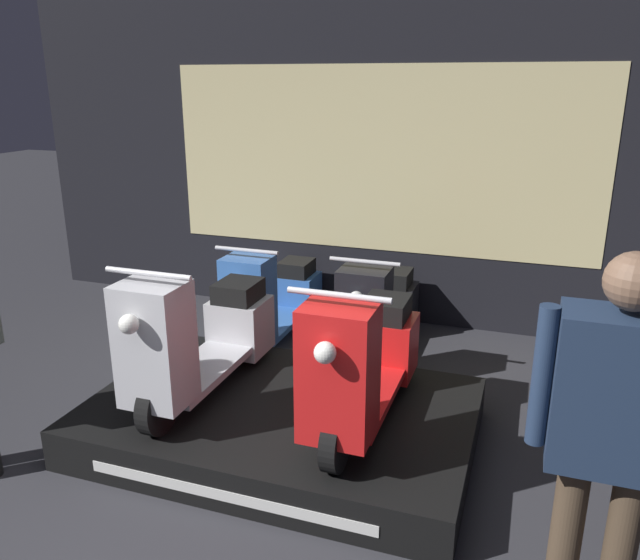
{
  "coord_description": "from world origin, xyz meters",
  "views": [
    {
      "loc": [
        1.42,
        -2.02,
        2.26
      ],
      "look_at": [
        0.0,
        2.04,
        0.87
      ],
      "focal_mm": 35.0,
      "sensor_mm": 36.0,
      "label": 1
    }
  ],
  "objects": [
    {
      "name": "shop_wall_back",
      "position": [
        0.0,
        3.69,
        1.6
      ],
      "size": [
        7.34,
        0.09,
        3.2
      ],
      "color": "black",
      "rests_on": "ground_plane"
    },
    {
      "name": "display_platform",
      "position": [
        0.0,
        1.29,
        0.13
      ],
      "size": [
        2.44,
        1.6,
        0.27
      ],
      "color": "black",
      "rests_on": "ground_plane"
    },
    {
      "name": "scooter_display_left",
      "position": [
        -0.55,
        1.24,
        0.66
      ],
      "size": [
        0.54,
        1.54,
        1.0
      ],
      "color": "black",
      "rests_on": "display_platform"
    },
    {
      "name": "scooter_display_right",
      "position": [
        0.55,
        1.24,
        0.66
      ],
      "size": [
        0.54,
        1.54,
        1.0
      ],
      "color": "black",
      "rests_on": "display_platform"
    },
    {
      "name": "scooter_backrow_0",
      "position": [
        -0.69,
        2.75,
        0.4
      ],
      "size": [
        0.54,
        1.54,
        1.0
      ],
      "color": "black",
      "rests_on": "ground_plane"
    },
    {
      "name": "scooter_backrow_1",
      "position": [
        0.28,
        2.75,
        0.4
      ],
      "size": [
        0.54,
        1.54,
        1.0
      ],
      "color": "black",
      "rests_on": "ground_plane"
    },
    {
      "name": "person_right_browsing",
      "position": [
        1.79,
        0.35,
        1.01
      ],
      "size": [
        0.62,
        0.26,
        1.68
      ],
      "color": "#473828",
      "rests_on": "ground_plane"
    }
  ]
}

